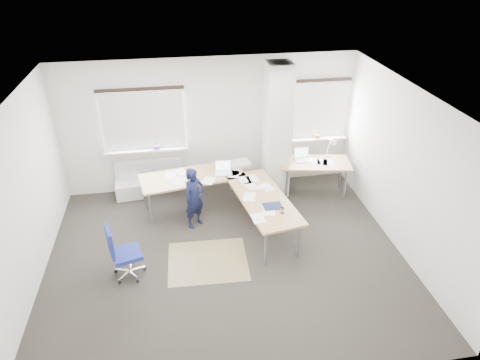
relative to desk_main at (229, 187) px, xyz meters
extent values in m
plane|color=black|center=(-0.21, -1.15, -0.69)|extent=(6.00, 6.00, 0.00)
cube|color=silver|center=(-0.21, 1.35, 0.71)|extent=(6.00, 0.04, 2.80)
cube|color=silver|center=(-0.21, -3.65, 0.71)|extent=(6.00, 0.04, 2.80)
cube|color=silver|center=(-3.21, -1.15, 0.71)|extent=(0.04, 5.00, 2.80)
cube|color=silver|center=(2.79, -1.15, 0.71)|extent=(0.04, 5.00, 2.80)
cube|color=white|center=(-0.21, -1.15, 2.11)|extent=(6.00, 5.00, 0.04)
cube|color=silver|center=(1.09, 0.80, 0.70)|extent=(0.50, 0.50, 2.78)
cube|color=white|center=(-1.51, 1.32, 0.91)|extent=(1.60, 0.04, 1.20)
cube|color=white|center=(-1.51, 1.28, 0.91)|extent=(1.60, 0.02, 1.20)
cube|color=white|center=(-1.51, 1.25, 0.29)|extent=(1.70, 0.20, 0.04)
cube|color=white|center=(2.09, 1.32, 0.91)|extent=(1.20, 0.04, 1.20)
cube|color=white|center=(2.09, 1.28, 0.91)|extent=(1.20, 0.02, 1.20)
cube|color=white|center=(2.09, 1.25, 0.29)|extent=(1.30, 0.20, 0.04)
cube|color=white|center=(-1.51, 1.27, -0.24)|extent=(1.40, 0.10, 0.60)
cylinder|color=#7E4597|center=(-1.31, 1.23, 0.35)|extent=(0.12, 0.12, 0.08)
imported|color=#34692A|center=(-1.31, 1.23, 0.39)|extent=(0.09, 0.06, 0.17)
cylinder|color=#A2673E|center=(2.09, 1.23, 0.35)|extent=(0.12, 0.12, 0.08)
imported|color=#34692A|center=(2.09, 1.23, 0.39)|extent=(0.09, 0.07, 0.17)
cube|color=olive|center=(-0.54, -1.22, -0.69)|extent=(1.37, 1.17, 0.01)
cube|color=white|center=(-1.96, 1.10, -0.53)|extent=(0.57, 0.43, 0.32)
cube|color=olive|center=(-0.65, 0.48, 0.02)|extent=(2.11, 1.14, 0.04)
cube|color=olive|center=(0.55, -0.53, 0.02)|extent=(1.14, 2.11, 0.04)
cylinder|color=gray|center=(-1.48, 0.03, -0.35)|extent=(0.05, 0.05, 0.69)
cylinder|color=gray|center=(-1.59, 0.62, -0.35)|extent=(0.05, 0.05, 0.69)
cylinder|color=gray|center=(0.19, 0.93, -0.35)|extent=(0.05, 0.05, 0.69)
cylinder|color=gray|center=(0.41, -1.47, -0.35)|extent=(0.05, 0.05, 0.69)
cylinder|color=gray|center=(1.00, -1.36, -0.35)|extent=(0.05, 0.05, 0.69)
cylinder|color=gray|center=(0.69, 0.41, -0.35)|extent=(0.05, 0.05, 0.69)
cube|color=#B7B7BC|center=(-0.04, 0.47, 0.05)|extent=(0.34, 0.25, 0.01)
cube|color=#B7B7BC|center=(-0.03, 0.59, 0.16)|extent=(0.33, 0.06, 0.22)
cube|color=silver|center=(-0.03, 0.59, 0.16)|extent=(0.29, 0.05, 0.19)
cube|color=white|center=(0.56, -0.18, 0.05)|extent=(0.45, 0.17, 0.02)
cube|color=#141938|center=(0.65, -0.83, 0.05)|extent=(0.33, 0.25, 0.01)
cube|color=beige|center=(0.31, 0.76, 0.07)|extent=(0.50, 0.39, 0.07)
imported|color=white|center=(0.20, 0.04, 0.07)|extent=(0.09, 0.09, 0.07)
cylinder|color=silver|center=(0.76, -1.04, 0.09)|extent=(0.07, 0.07, 0.10)
cube|color=olive|center=(1.90, 0.65, 0.02)|extent=(1.50, 0.93, 0.04)
cylinder|color=gray|center=(1.27, 0.50, -0.35)|extent=(0.05, 0.05, 0.69)
cylinder|color=gray|center=(2.45, 0.30, -0.35)|extent=(0.05, 0.05, 0.69)
cylinder|color=gray|center=(1.36, 1.00, -0.35)|extent=(0.05, 0.05, 0.69)
cylinder|color=gray|center=(2.54, 0.79, -0.35)|extent=(0.05, 0.05, 0.69)
cube|color=#B7B7BC|center=(1.66, 0.77, 0.05)|extent=(0.35, 0.26, 0.01)
cube|color=#B7B7BC|center=(1.65, 0.88, 0.16)|extent=(0.33, 0.08, 0.22)
cube|color=silver|center=(1.65, 0.88, 0.16)|extent=(0.29, 0.06, 0.19)
cylinder|color=white|center=(2.24, 0.87, 0.05)|extent=(0.10, 0.10, 0.02)
cylinder|color=white|center=(2.24, 0.87, 0.24)|extent=(0.02, 0.16, 0.38)
cylinder|color=white|center=(2.24, 0.75, 0.46)|extent=(0.02, 0.29, 0.13)
cone|color=white|center=(2.24, 0.61, 0.44)|extent=(0.14, 0.16, 0.17)
cube|color=navy|center=(-1.81, -1.34, -0.26)|extent=(0.53, 0.53, 0.07)
cube|color=navy|center=(-2.02, -1.40, 0.05)|extent=(0.16, 0.37, 0.47)
cylinder|color=silver|center=(-1.81, -1.34, -0.44)|extent=(0.06, 0.06, 0.32)
cylinder|color=black|center=(-1.58, -1.28, -0.66)|extent=(0.06, 0.04, 0.06)
cylinder|color=black|center=(-1.81, -1.10, -0.66)|extent=(0.03, 0.06, 0.06)
cylinder|color=black|center=(-2.04, -1.26, -0.66)|extent=(0.06, 0.05, 0.06)
cylinder|color=black|center=(-1.96, -1.54, -0.66)|extent=(0.06, 0.06, 0.06)
cylinder|color=black|center=(-1.68, -1.55, -0.66)|extent=(0.05, 0.06, 0.06)
imported|color=black|center=(-0.66, -0.13, -0.09)|extent=(0.52, 0.50, 1.20)
camera|label=1|loc=(-0.89, -6.81, 4.12)|focal=32.00mm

